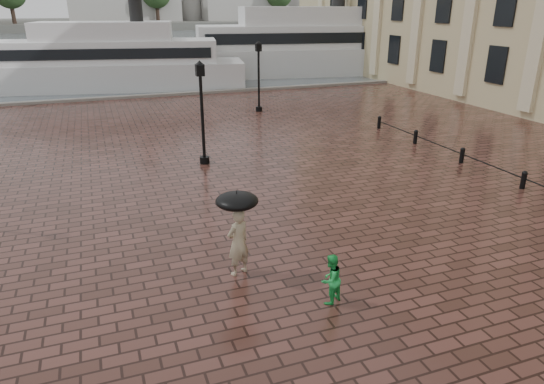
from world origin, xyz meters
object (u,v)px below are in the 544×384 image
(child_pedestrian, at_px, (331,279))
(ferry_near, at_px, (108,62))
(adult_pedestrian, at_px, (238,242))
(ferry_far, at_px, (306,47))
(street_lamps, at_px, (92,105))

(child_pedestrian, relative_size, ferry_near, 0.06)
(adult_pedestrian, distance_m, ferry_near, 33.02)
(ferry_far, bearing_deg, street_lamps, -123.99)
(street_lamps, distance_m, child_pedestrian, 16.24)
(ferry_near, relative_size, ferry_far, 0.83)
(street_lamps, height_order, ferry_far, ferry_far)
(adult_pedestrian, bearing_deg, ferry_far, -138.87)
(adult_pedestrian, distance_m, ferry_far, 40.12)
(street_lamps, relative_size, ferry_near, 0.93)
(child_pedestrian, height_order, ferry_near, ferry_near)
(street_lamps, bearing_deg, adult_pedestrian, -76.47)
(street_lamps, xyz_separation_m, ferry_far, (21.00, 22.58, 0.35))
(street_lamps, relative_size, child_pedestrian, 16.82)
(street_lamps, height_order, ferry_near, ferry_near)
(ferry_near, bearing_deg, ferry_far, 19.88)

